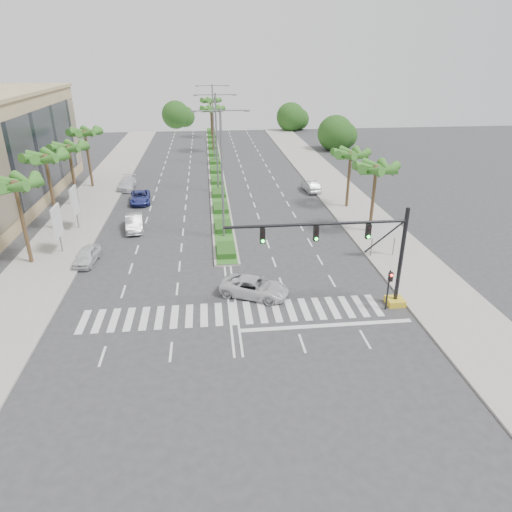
{
  "coord_description": "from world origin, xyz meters",
  "views": [
    {
      "loc": [
        -1.39,
        -26.96,
        16.42
      ],
      "look_at": [
        1.87,
        2.76,
        3.0
      ],
      "focal_mm": 32.0,
      "sensor_mm": 36.0,
      "label": 1
    }
  ],
  "objects_px": {
    "car_parked_b": "(134,223)",
    "car_right": "(311,186)",
    "car_parked_c": "(140,197)",
    "car_parked_d": "(127,184)",
    "car_parked_a": "(87,256)",
    "car_crossing": "(255,287)"
  },
  "relations": [
    {
      "from": "car_right",
      "to": "car_parked_a",
      "type": "bearing_deg",
      "value": 32.96
    },
    {
      "from": "car_right",
      "to": "car_parked_c",
      "type": "bearing_deg",
      "value": 0.42
    },
    {
      "from": "car_parked_c",
      "to": "car_crossing",
      "type": "height_order",
      "value": "car_crossing"
    },
    {
      "from": "car_parked_b",
      "to": "car_parked_d",
      "type": "bearing_deg",
      "value": 93.33
    },
    {
      "from": "car_crossing",
      "to": "car_right",
      "type": "relative_size",
      "value": 1.2
    },
    {
      "from": "car_parked_a",
      "to": "car_crossing",
      "type": "xyz_separation_m",
      "value": [
        13.52,
        -7.19,
        0.04
      ]
    },
    {
      "from": "car_parked_b",
      "to": "car_parked_d",
      "type": "height_order",
      "value": "car_parked_b"
    },
    {
      "from": "car_parked_b",
      "to": "car_right",
      "type": "relative_size",
      "value": 1.09
    },
    {
      "from": "car_parked_a",
      "to": "car_parked_c",
      "type": "height_order",
      "value": "car_parked_c"
    },
    {
      "from": "car_parked_a",
      "to": "car_parked_d",
      "type": "bearing_deg",
      "value": 95.62
    },
    {
      "from": "car_parked_a",
      "to": "car_parked_d",
      "type": "height_order",
      "value": "car_parked_d"
    },
    {
      "from": "car_parked_d",
      "to": "car_crossing",
      "type": "height_order",
      "value": "car_parked_d"
    },
    {
      "from": "car_parked_b",
      "to": "car_parked_c",
      "type": "height_order",
      "value": "car_parked_b"
    },
    {
      "from": "car_crossing",
      "to": "car_right",
      "type": "bearing_deg",
      "value": 3.9
    },
    {
      "from": "car_parked_c",
      "to": "car_parked_d",
      "type": "relative_size",
      "value": 0.99
    },
    {
      "from": "car_parked_a",
      "to": "car_parked_d",
      "type": "xyz_separation_m",
      "value": [
        0.0,
        23.13,
        0.05
      ]
    },
    {
      "from": "car_parked_d",
      "to": "car_right",
      "type": "bearing_deg",
      "value": -8.22
    },
    {
      "from": "car_parked_b",
      "to": "car_crossing",
      "type": "bearing_deg",
      "value": -62.09
    },
    {
      "from": "car_parked_a",
      "to": "car_parked_c",
      "type": "relative_size",
      "value": 0.8
    },
    {
      "from": "car_parked_a",
      "to": "car_parked_b",
      "type": "height_order",
      "value": "car_parked_b"
    },
    {
      "from": "car_parked_d",
      "to": "car_parked_a",
      "type": "bearing_deg",
      "value": -89.06
    },
    {
      "from": "car_parked_c",
      "to": "car_crossing",
      "type": "relative_size",
      "value": 0.96
    }
  ]
}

